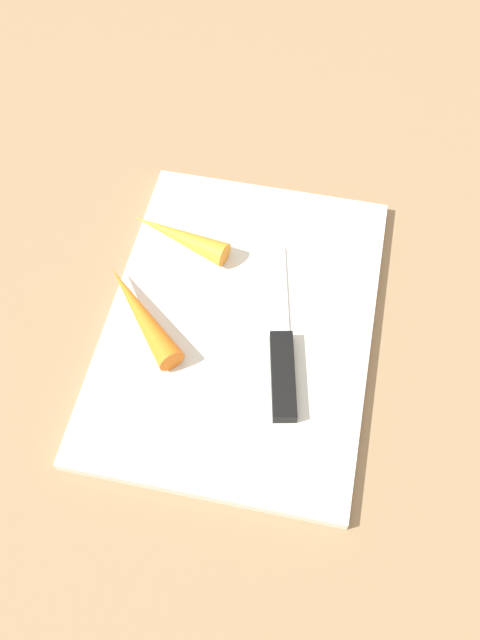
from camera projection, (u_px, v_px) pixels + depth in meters
name	position (u px, v px, depth m)	size (l,w,h in m)	color
ground_plane	(240.00, 326.00, 0.68)	(1.40, 1.40, 0.00)	#8C6D4C
cutting_board	(240.00, 323.00, 0.68)	(0.36, 0.26, 0.01)	silver
knife	(282.00, 363.00, 0.64)	(0.20, 0.06, 0.01)	#B7B7BC
carrot_long	(141.00, 313.00, 0.66)	(0.03, 0.03, 0.13)	orange
carrot_short	(179.00, 236.00, 0.71)	(0.03, 0.03, 0.11)	orange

